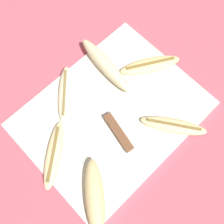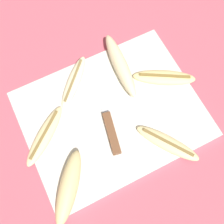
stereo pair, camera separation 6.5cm
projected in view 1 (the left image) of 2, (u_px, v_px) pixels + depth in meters
The scene contains 9 objects.
ground_plane at pixel (112, 115), 0.67m from camera, with size 4.00×4.00×0.00m, color #C65160.
cutting_board at pixel (112, 114), 0.67m from camera, with size 0.44×0.34×0.01m.
knife at pixel (114, 126), 0.64m from camera, with size 0.06×0.23×0.02m.
banana_ripe_center at pixel (54, 155), 0.62m from camera, with size 0.15×0.13×0.02m.
banana_mellow_near at pixel (173, 126), 0.64m from camera, with size 0.12×0.16×0.02m.
banana_golden_short at pixel (150, 65), 0.69m from camera, with size 0.16×0.12×0.02m.
banana_cream_curved at pixel (105, 65), 0.68m from camera, with size 0.06×0.20×0.04m.
banana_pale_long at pixel (65, 94), 0.67m from camera, with size 0.13×0.14×0.02m.
banana_spotted_left at pixel (95, 197), 0.58m from camera, with size 0.14×0.16×0.04m.
Camera 1 is at (-0.15, -0.15, 0.64)m, focal length 42.00 mm.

